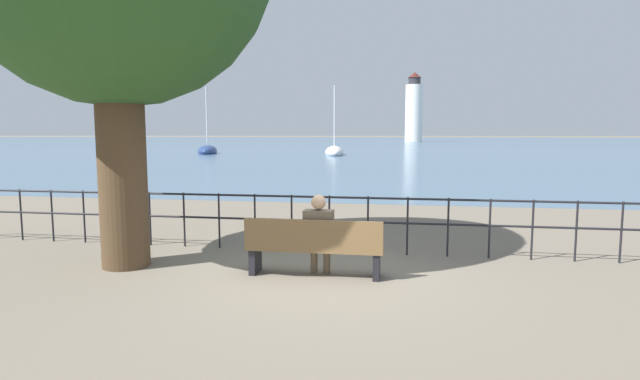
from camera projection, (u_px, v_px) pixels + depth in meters
The scene contains 8 objects.
ground_plane at pixel (315, 275), 7.69m from camera, with size 1000.00×1000.00×0.00m, color #706656.
harbor_water at pixel (398, 140), 162.60m from camera, with size 600.00×300.00×0.01m.
park_bench at pixel (314, 248), 7.58m from camera, with size 2.10×0.45×0.90m.
seated_person_left at pixel (319, 231), 7.62m from camera, with size 0.45×0.35×1.26m.
promenade_railing at pixel (329, 215), 9.14m from camera, with size 15.61×0.04×1.05m.
sailboat_1 at pixel (334, 152), 51.25m from camera, with size 2.83×6.96×7.45m.
sailboat_2 at pixel (208, 151), 54.53m from camera, with size 3.50×5.86×7.59m.
harbor_lighthouse at pixel (414, 110), 136.05m from camera, with size 4.66×4.66×18.75m.
Camera 1 is at (1.30, -7.39, 2.17)m, focal length 28.00 mm.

